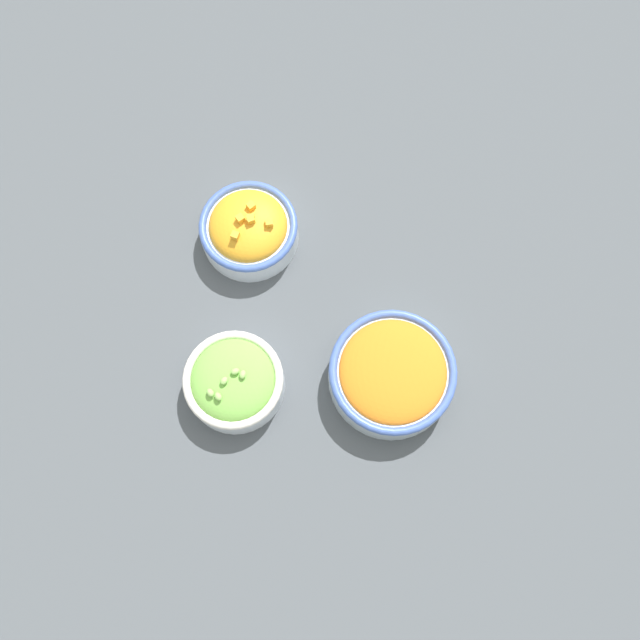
# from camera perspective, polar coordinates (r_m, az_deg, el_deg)

# --- Properties ---
(ground_plane) EXTENTS (3.00, 3.00, 0.00)m
(ground_plane) POSITION_cam_1_polar(r_m,az_deg,el_deg) (1.08, -0.00, -0.45)
(ground_plane) COLOR #4C5156
(bowl_squash) EXTENTS (0.15, 0.15, 0.08)m
(bowl_squash) POSITION_cam_1_polar(r_m,az_deg,el_deg) (1.10, -5.72, 7.26)
(bowl_squash) COLOR silver
(bowl_squash) RESTS_ON ground_plane
(bowl_carrots) EXTENTS (0.18, 0.18, 0.07)m
(bowl_carrots) POSITION_cam_1_polar(r_m,az_deg,el_deg) (1.03, 5.78, -4.29)
(bowl_carrots) COLOR #B2C1CC
(bowl_carrots) RESTS_ON ground_plane
(bowl_lettuce) EXTENTS (0.14, 0.14, 0.08)m
(bowl_lettuce) POSITION_cam_1_polar(r_m,az_deg,el_deg) (1.03, -6.90, -4.89)
(bowl_lettuce) COLOR silver
(bowl_lettuce) RESTS_ON ground_plane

